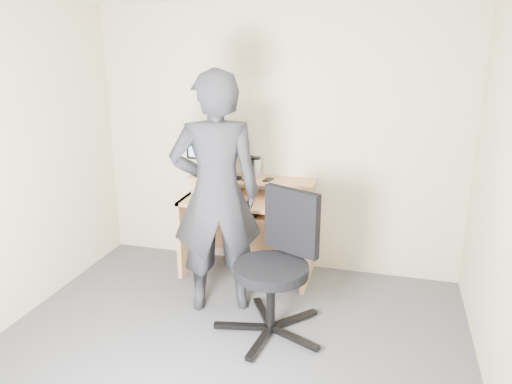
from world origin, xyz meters
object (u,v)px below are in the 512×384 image
at_px(desk, 250,217).
at_px(monitor, 209,148).
at_px(person, 216,194).
at_px(office_chair, 278,259).

height_order(desk, monitor, monitor).
relative_size(monitor, person, 0.24).
height_order(monitor, office_chair, monitor).
xyz_separation_m(desk, monitor, (-0.42, 0.05, 0.64)).
height_order(desk, person, person).
distance_m(office_chair, person, 0.72).
relative_size(desk, office_chair, 1.12).
distance_m(desk, office_chair, 1.07).
xyz_separation_m(desk, office_chair, (0.49, -0.95, 0.04)).
bearing_deg(office_chair, monitor, 156.97).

